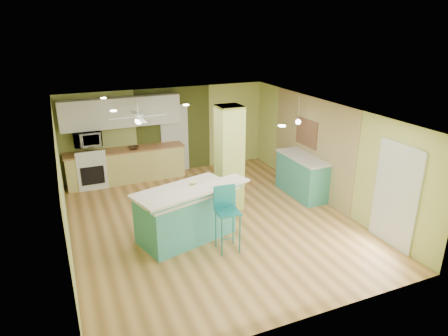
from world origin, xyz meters
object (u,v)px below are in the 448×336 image
(bar_stool, at_px, (226,208))
(canister, at_px, (193,185))
(peninsula, at_px, (186,213))
(side_counter, at_px, (302,175))
(fruit_bowl, at_px, (133,148))

(bar_stool, height_order, canister, bar_stool)
(peninsula, distance_m, side_counter, 3.57)
(bar_stool, distance_m, side_counter, 3.31)
(bar_stool, bearing_deg, fruit_bowl, 106.10)
(bar_stool, height_order, side_counter, bar_stool)
(fruit_bowl, xyz_separation_m, canister, (0.54, -3.55, 0.16))
(peninsula, relative_size, fruit_bowl, 7.99)
(peninsula, bearing_deg, side_counter, -0.69)
(peninsula, distance_m, canister, 0.60)
(peninsula, xyz_separation_m, canister, (0.18, 0.04, 0.57))
(peninsula, relative_size, bar_stool, 1.83)
(side_counter, bearing_deg, fruit_bowl, 145.16)
(fruit_bowl, bearing_deg, peninsula, -84.39)
(bar_stool, relative_size, side_counter, 0.81)
(side_counter, height_order, fruit_bowl, side_counter)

